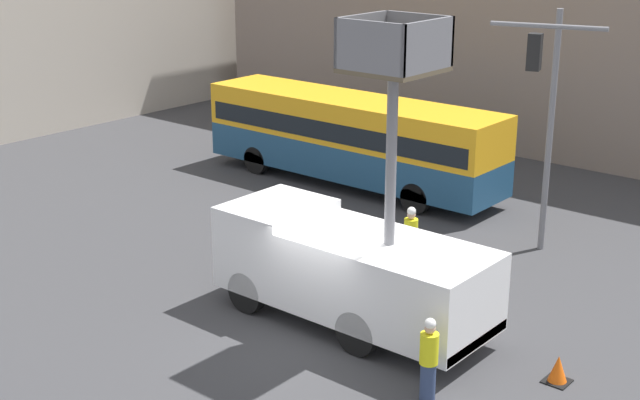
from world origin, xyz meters
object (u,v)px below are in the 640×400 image
(road_worker_near_truck, at_px, (429,360))
(traffic_cone_near_truck, at_px, (558,370))
(city_bus, at_px, (351,134))
(road_worker_directing, at_px, (411,240))
(utility_truck, at_px, (350,263))
(traffic_light_pole, at_px, (546,100))

(road_worker_near_truck, height_order, traffic_cone_near_truck, road_worker_near_truck)
(city_bus, xyz_separation_m, road_worker_directing, (-5.34, -6.24, -0.91))
(utility_truck, distance_m, traffic_cone_near_truck, 5.27)
(traffic_light_pole, relative_size, traffic_cone_near_truck, 11.42)
(traffic_cone_near_truck, bearing_deg, utility_truck, 96.75)
(city_bus, relative_size, traffic_cone_near_truck, 19.06)
(city_bus, bearing_deg, road_worker_directing, 139.06)
(road_worker_near_truck, relative_size, road_worker_directing, 0.97)
(road_worker_near_truck, bearing_deg, utility_truck, 21.19)
(traffic_cone_near_truck, bearing_deg, city_bus, 55.47)
(traffic_light_pole, distance_m, road_worker_near_truck, 9.24)
(city_bus, height_order, road_worker_near_truck, city_bus)
(traffic_light_pole, distance_m, road_worker_directing, 5.20)
(city_bus, distance_m, traffic_light_pole, 9.18)
(traffic_light_pole, height_order, road_worker_directing, traffic_light_pole)
(city_bus, height_order, road_worker_directing, city_bus)
(utility_truck, bearing_deg, city_bus, 38.01)
(traffic_light_pole, height_order, road_worker_near_truck, traffic_light_pole)
(utility_truck, xyz_separation_m, road_worker_directing, (3.53, 0.69, -0.60))
(road_worker_near_truck, bearing_deg, traffic_light_pole, -28.57)
(road_worker_directing, xyz_separation_m, traffic_cone_near_truck, (-2.93, -5.77, -0.66))
(city_bus, relative_size, traffic_light_pole, 1.67)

